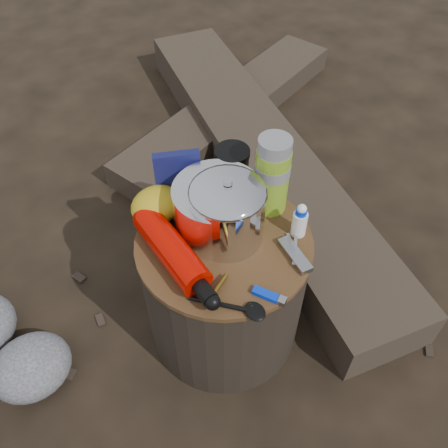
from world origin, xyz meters
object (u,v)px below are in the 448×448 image
thermos (272,175)px  camping_pot (228,211)px  travel_mug (232,171)px  fuel_bottle (172,250)px  log_main (259,155)px  stump (224,287)px

thermos → camping_pot: bearing=-170.9°
camping_pot → travel_mug: bearing=52.0°
camping_pot → fuel_bottle: (-0.16, 0.01, -0.05)m
camping_pot → fuel_bottle: size_ratio=0.57×
thermos → travel_mug: 0.13m
fuel_bottle → thermos: bearing=2.8°
camping_pot → thermos: size_ratio=0.83×
log_main → travel_mug: (-0.40, -0.39, 0.40)m
travel_mug → fuel_bottle: bearing=-153.7°
camping_pot → fuel_bottle: camping_pot is taller
thermos → travel_mug: size_ratio=1.65×
stump → camping_pot: size_ratio=2.47×
stump → thermos: thermos is taller
stump → thermos: size_ratio=2.04×
camping_pot → travel_mug: size_ratio=1.36×
fuel_bottle → travel_mug: travel_mug is taller
log_main → travel_mug: 0.69m
stump → travel_mug: 0.34m
camping_pot → log_main: bearing=45.8°
log_main → camping_pot: camping_pot is taller
stump → thermos: 0.36m
log_main → thermos: size_ratio=8.43×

